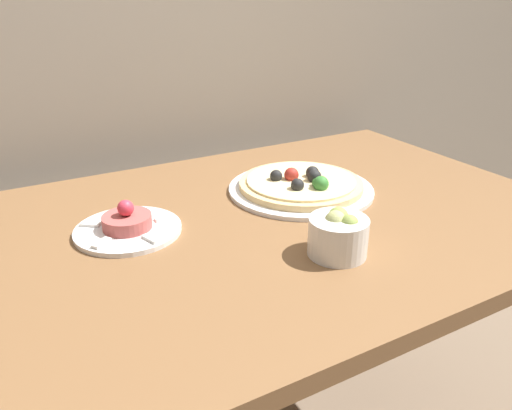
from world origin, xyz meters
TOP-DOWN VIEW (x-y plane):
  - dining_table at (0.00, 0.43)m, footprint 1.36×0.86m
  - pizza_plate at (0.17, 0.51)m, footprint 0.34×0.34m
  - tartare_plate at (-0.24, 0.50)m, footprint 0.21×0.21m
  - small_bowl at (0.06, 0.23)m, footprint 0.11×0.11m

SIDE VIEW (x-z plane):
  - dining_table at x=0.00m, z-range 0.28..1.03m
  - tartare_plate at x=-0.24m, z-range 0.73..0.80m
  - pizza_plate at x=0.17m, z-range 0.74..0.79m
  - small_bowl at x=0.06m, z-range 0.75..0.83m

